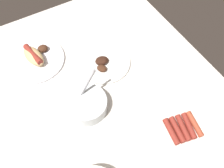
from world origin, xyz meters
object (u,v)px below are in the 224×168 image
object	(u,v)px
bowl_coleslaw	(86,104)
plate_sausages	(182,129)
plate_grilled_meat	(104,63)
plate_hotdog_assembled	(35,58)

from	to	relation	value
bowl_coleslaw	plate_sausages	distance (cm)	35.50
plate_grilled_meat	plate_hotdog_assembled	xyz separation A→B (cm)	(15.98, 24.02, 0.80)
plate_sausages	plate_grilled_meat	bearing A→B (deg)	13.71
plate_sausages	plate_hotdog_assembled	bearing A→B (deg)	31.14
plate_sausages	plate_hotdog_assembled	xyz separation A→B (cm)	(55.86, 33.75, 0.71)
plate_sausages	plate_grilled_meat	xyz separation A→B (cm)	(39.88, 9.73, -0.10)
plate_sausages	plate_grilled_meat	world-z (taller)	plate_grilled_meat
plate_grilled_meat	plate_hotdog_assembled	size ratio (longest dim) A/B	0.89
bowl_coleslaw	plate_hotdog_assembled	bearing A→B (deg)	15.32
bowl_coleslaw	plate_hotdog_assembled	distance (cm)	32.16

